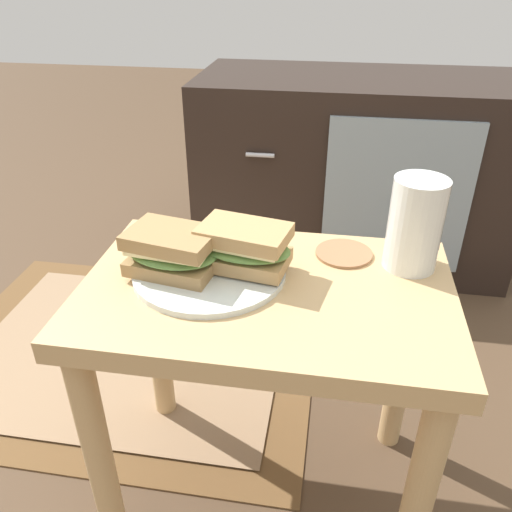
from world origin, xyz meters
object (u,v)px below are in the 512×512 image
(sandwich_back, at_px, (244,246))
(beer_glass, at_px, (415,226))
(sandwich_front, at_px, (172,251))
(coaster, at_px, (344,253))
(tv_cabinet, at_px, (353,171))
(plate, at_px, (210,271))

(sandwich_back, xyz_separation_m, beer_glass, (0.25, 0.06, 0.02))
(sandwich_front, bearing_deg, coaster, 22.02)
(sandwich_back, relative_size, coaster, 1.67)
(sandwich_front, xyz_separation_m, sandwich_back, (0.11, 0.02, 0.00))
(beer_glass, bearing_deg, tv_cabinet, 94.79)
(sandwich_front, xyz_separation_m, coaster, (0.26, 0.10, -0.04))
(sandwich_front, bearing_deg, plate, 13.04)
(tv_cabinet, height_order, beer_glass, beer_glass)
(beer_glass, bearing_deg, plate, -166.44)
(beer_glass, height_order, coaster, beer_glass)
(plate, relative_size, coaster, 2.54)
(plate, height_order, coaster, plate)
(plate, bearing_deg, tv_cabinet, 75.77)
(tv_cabinet, relative_size, plate, 4.03)
(plate, bearing_deg, sandwich_back, 13.04)
(plate, relative_size, sandwich_front, 1.54)
(coaster, bearing_deg, beer_glass, -10.14)
(plate, height_order, beer_glass, beer_glass)
(tv_cabinet, height_order, sandwich_back, tv_cabinet)
(sandwich_back, bearing_deg, tv_cabinet, 78.73)
(tv_cabinet, distance_m, sandwich_back, 0.96)
(plate, bearing_deg, coaster, 24.18)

